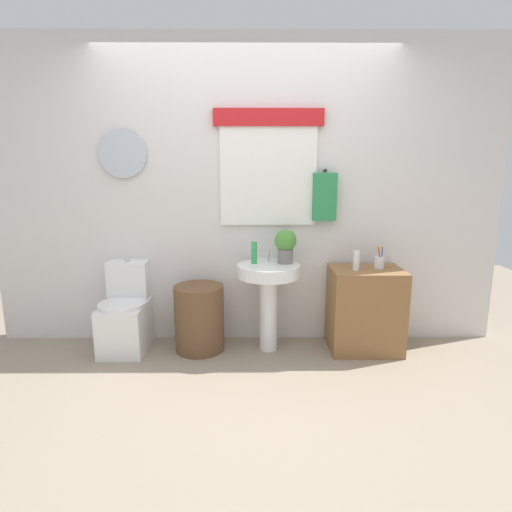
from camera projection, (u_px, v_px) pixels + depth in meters
ground_plane at (245, 403)px, 2.77m from camera, size 8.00×8.00×0.00m
back_wall at (247, 193)px, 3.62m from camera, size 4.40×0.18×2.60m
toilet at (126, 316)px, 3.57m from camera, size 0.38×0.51×0.76m
laundry_hamper at (199, 318)px, 3.54m from camera, size 0.41×0.41×0.56m
pedestal_sink at (269, 286)px, 3.49m from camera, size 0.52×0.52×0.74m
faucet at (268, 256)px, 3.56m from camera, size 0.03×0.03×0.10m
wooden_cabinet at (365, 310)px, 3.54m from camera, size 0.59×0.44×0.70m
soap_bottle at (254, 253)px, 3.48m from camera, size 0.05×0.05×0.18m
potted_plant at (285, 244)px, 3.48m from camera, size 0.18×0.18×0.28m
lotion_bottle at (356, 261)px, 3.41m from camera, size 0.05×0.05×0.16m
toothbrush_cup at (379, 262)px, 3.47m from camera, size 0.08×0.08×0.18m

